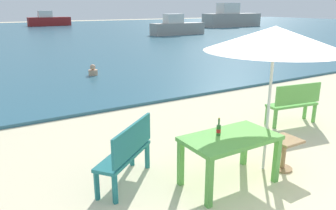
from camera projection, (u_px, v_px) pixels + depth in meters
ground_plane at (296, 192)px, 4.78m from camera, size 120.00×120.00×0.00m
sea_water at (12, 36)px, 29.28m from camera, size 120.00×50.00×0.08m
picnic_table_green at (230, 143)px, 4.85m from camera, size 1.40×0.80×0.76m
beer_bottle_amber at (219, 129)px, 4.83m from camera, size 0.07×0.07×0.26m
patio_umbrella at (275, 39)px, 4.86m from camera, size 2.10×2.10×2.30m
side_table_wood at (284, 149)px, 5.35m from camera, size 0.44×0.44×0.54m
bench_teal_center at (128, 150)px, 4.88m from camera, size 1.16×1.03×0.95m
bench_green_left at (294, 101)px, 7.37m from camera, size 1.24×0.56×0.95m
swimmer_person at (93, 71)px, 12.42m from camera, size 0.34×0.34×0.41m
boat_sailboat at (49, 20)px, 43.25m from camera, size 5.29×1.44×1.92m
boat_ferry at (231, 18)px, 41.19m from camera, size 7.80×2.13×2.83m
boat_fishing_trawler at (177, 27)px, 29.75m from camera, size 5.02×1.37×1.82m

